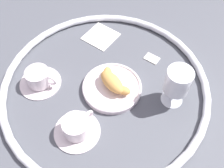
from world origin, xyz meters
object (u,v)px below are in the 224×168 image
coffee_cup_far (39,79)px  juice_glass_left (178,82)px  croissant_large (113,82)px  pastry_plate (112,87)px  sugar_packet (152,58)px  folded_napkin (101,36)px  coffee_cup_near (77,128)px

coffee_cup_far → juice_glass_left: 0.43m
croissant_large → coffee_cup_far: bearing=-130.2°
pastry_plate → croissant_large: 0.03m
pastry_plate → croissant_large: croissant_large is taller
coffee_cup_far → croissant_large: bearing=49.8°
coffee_cup_far → sugar_packet: (0.13, 0.37, -0.02)m
sugar_packet → folded_napkin: size_ratio=0.45×
folded_napkin → coffee_cup_far: bearing=-76.5°
sugar_packet → folded_napkin: 0.21m
folded_napkin → coffee_cup_near: bearing=-43.4°
croissant_large → pastry_plate: bearing=-88.9°
croissant_large → coffee_cup_near: (0.06, -0.17, -0.01)m
coffee_cup_near → sugar_packet: coffee_cup_near is taller
croissant_large → coffee_cup_far: croissant_large is taller
pastry_plate → coffee_cup_far: coffee_cup_far is taller
folded_napkin → sugar_packet: bearing=24.0°
coffee_cup_far → folded_napkin: 0.29m
juice_glass_left → sugar_packet: bearing=160.5°
coffee_cup_near → juice_glass_left: bearing=75.9°
coffee_cup_near → coffee_cup_far: (-0.22, -0.01, 0.00)m
croissant_large → juice_glass_left: size_ratio=0.98×
coffee_cup_near → folded_napkin: size_ratio=1.24×
coffee_cup_near → sugar_packet: 0.37m
coffee_cup_far → sugar_packet: 0.39m
coffee_cup_near → folded_napkin: bearing=136.6°
sugar_packet → folded_napkin: sugar_packet is taller
pastry_plate → folded_napkin: (-0.22, 0.10, -0.01)m
sugar_packet → croissant_large: bearing=-102.3°
croissant_large → coffee_cup_near: 0.18m
coffee_cup_near → coffee_cup_far: 0.22m
coffee_cup_near → sugar_packet: size_ratio=2.72×
coffee_cup_far → folded_napkin: coffee_cup_far is taller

